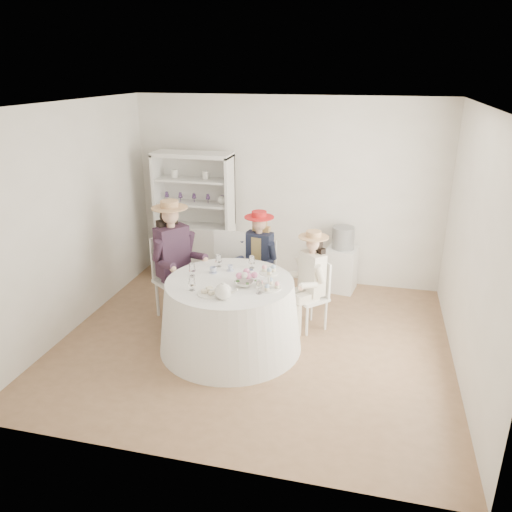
# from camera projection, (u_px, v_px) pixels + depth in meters

# --- Properties ---
(ground) EXTENTS (4.50, 4.50, 0.00)m
(ground) POSITION_uv_depth(u_px,v_px,m) (254.00, 341.00, 5.92)
(ground) COLOR brown
(ground) RESTS_ON ground
(ceiling) EXTENTS (4.50, 4.50, 0.00)m
(ceiling) POSITION_uv_depth(u_px,v_px,m) (254.00, 105.00, 4.96)
(ceiling) COLOR white
(ceiling) RESTS_ON wall_back
(wall_back) EXTENTS (4.50, 0.00, 4.50)m
(wall_back) POSITION_uv_depth(u_px,v_px,m) (287.00, 192.00, 7.26)
(wall_back) COLOR silver
(wall_back) RESTS_ON ground
(wall_front) EXTENTS (4.50, 0.00, 4.50)m
(wall_front) POSITION_uv_depth(u_px,v_px,m) (188.00, 317.00, 3.62)
(wall_front) COLOR silver
(wall_front) RESTS_ON ground
(wall_left) EXTENTS (0.00, 4.50, 4.50)m
(wall_left) POSITION_uv_depth(u_px,v_px,m) (71.00, 220.00, 5.94)
(wall_left) COLOR silver
(wall_left) RESTS_ON ground
(wall_right) EXTENTS (0.00, 4.50, 4.50)m
(wall_right) POSITION_uv_depth(u_px,v_px,m) (474.00, 250.00, 4.95)
(wall_right) COLOR silver
(wall_right) RESTS_ON ground
(tea_table) EXTENTS (1.63, 1.63, 0.82)m
(tea_table) POSITION_uv_depth(u_px,v_px,m) (230.00, 314.00, 5.69)
(tea_table) COLOR white
(tea_table) RESTS_ON ground
(hutch) EXTENTS (1.27, 0.78, 1.92)m
(hutch) POSITION_uv_depth(u_px,v_px,m) (196.00, 235.00, 7.49)
(hutch) COLOR silver
(hutch) RESTS_ON ground
(side_table) EXTENTS (0.47, 0.47, 0.64)m
(side_table) POSITION_uv_depth(u_px,v_px,m) (341.00, 269.00, 7.21)
(side_table) COLOR silver
(side_table) RESTS_ON ground
(hatbox) EXTENTS (0.39, 0.39, 0.31)m
(hatbox) POSITION_uv_depth(u_px,v_px,m) (343.00, 238.00, 7.04)
(hatbox) COLOR black
(hatbox) RESTS_ON side_table
(guest_left) EXTENTS (0.66, 0.63, 1.55)m
(guest_left) POSITION_uv_depth(u_px,v_px,m) (174.00, 254.00, 6.21)
(guest_left) COLOR silver
(guest_left) RESTS_ON ground
(guest_mid) EXTENTS (0.50, 0.53, 1.34)m
(guest_mid) POSITION_uv_depth(u_px,v_px,m) (258.00, 255.00, 6.49)
(guest_mid) COLOR silver
(guest_mid) RESTS_ON ground
(guest_right) EXTENTS (0.54, 0.54, 1.26)m
(guest_right) POSITION_uv_depth(u_px,v_px,m) (311.00, 275.00, 5.98)
(guest_right) COLOR silver
(guest_right) RESTS_ON ground
(spare_chair) EXTENTS (0.46, 0.46, 1.07)m
(spare_chair) POSITION_uv_depth(u_px,v_px,m) (233.00, 264.00, 6.70)
(spare_chair) COLOR silver
(spare_chair) RESTS_ON ground
(teacup_a) EXTENTS (0.08, 0.08, 0.06)m
(teacup_a) POSITION_uv_depth(u_px,v_px,m) (213.00, 270.00, 5.75)
(teacup_a) COLOR white
(teacup_a) RESTS_ON tea_table
(teacup_b) EXTENTS (0.08, 0.08, 0.06)m
(teacup_b) POSITION_uv_depth(u_px,v_px,m) (230.00, 268.00, 5.81)
(teacup_b) COLOR white
(teacup_b) RESTS_ON tea_table
(teacup_c) EXTENTS (0.11, 0.11, 0.06)m
(teacup_c) POSITION_uv_depth(u_px,v_px,m) (250.00, 273.00, 5.67)
(teacup_c) COLOR white
(teacup_c) RESTS_ON tea_table
(flower_bowl) EXTENTS (0.21, 0.21, 0.05)m
(flower_bowl) POSITION_uv_depth(u_px,v_px,m) (244.00, 284.00, 5.40)
(flower_bowl) COLOR white
(flower_bowl) RESTS_ON tea_table
(flower_arrangement) EXTENTS (0.19, 0.19, 0.07)m
(flower_arrangement) POSITION_uv_depth(u_px,v_px,m) (247.00, 276.00, 5.43)
(flower_arrangement) COLOR pink
(flower_arrangement) RESTS_ON tea_table
(table_teapot) EXTENTS (0.25, 0.17, 0.18)m
(table_teapot) POSITION_uv_depth(u_px,v_px,m) (223.00, 291.00, 5.10)
(table_teapot) COLOR white
(table_teapot) RESTS_ON tea_table
(sandwich_plate) EXTENTS (0.27, 0.27, 0.06)m
(sandwich_plate) POSITION_uv_depth(u_px,v_px,m) (210.00, 292.00, 5.23)
(sandwich_plate) COLOR white
(sandwich_plate) RESTS_ON tea_table
(cupcake_stand) EXTENTS (0.27, 0.27, 0.25)m
(cupcake_stand) POSITION_uv_depth(u_px,v_px,m) (269.00, 280.00, 5.33)
(cupcake_stand) COLOR white
(cupcake_stand) RESTS_ON tea_table
(stemware_set) EXTENTS (0.96, 0.97, 0.15)m
(stemware_set) POSITION_uv_depth(u_px,v_px,m) (230.00, 275.00, 5.51)
(stemware_set) COLOR white
(stemware_set) RESTS_ON tea_table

